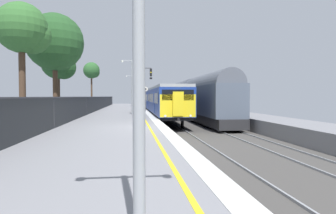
# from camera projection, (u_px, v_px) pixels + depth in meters

# --- Properties ---
(ground) EXTENTS (17.40, 110.00, 1.21)m
(ground) POSITION_uv_depth(u_px,v_px,m) (202.00, 137.00, 16.93)
(ground) COLOR gray
(commuter_train_at_platform) EXTENTS (2.83, 63.47, 3.81)m
(commuter_train_at_platform) POSITION_uv_depth(u_px,v_px,m) (151.00, 99.00, 53.30)
(commuter_train_at_platform) COLOR navy
(commuter_train_at_platform) RESTS_ON ground
(freight_train_adjacent_track) EXTENTS (2.60, 29.15, 4.82)m
(freight_train_adjacent_track) POSITION_uv_depth(u_px,v_px,m) (193.00, 97.00, 36.00)
(freight_train_adjacent_track) COLOR #232326
(freight_train_adjacent_track) RESTS_ON ground
(signal_gantry) EXTENTS (1.10, 0.24, 5.43)m
(signal_gantry) POSITION_uv_depth(u_px,v_px,m) (146.00, 84.00, 38.55)
(signal_gantry) COLOR #47474C
(signal_gantry) RESTS_ON ground
(speed_limit_sign) EXTENTS (0.59, 0.08, 2.85)m
(speed_limit_sign) POSITION_uv_depth(u_px,v_px,m) (145.00, 96.00, 33.68)
(speed_limit_sign) COLOR #59595B
(speed_limit_sign) RESTS_ON ground
(platform_lamp_mid) EXTENTS (2.00, 0.20, 5.21)m
(platform_lamp_mid) POSITION_uv_depth(u_px,v_px,m) (132.00, 82.00, 28.36)
(platform_lamp_mid) COLOR #93999E
(platform_lamp_mid) RESTS_ON ground
(platform_lamp_far) EXTENTS (2.00, 0.20, 5.51)m
(platform_lamp_far) POSITION_uv_depth(u_px,v_px,m) (132.00, 88.00, 53.49)
(platform_lamp_far) COLOR #93999E
(platform_lamp_far) RESTS_ON ground
(platform_back_fence) EXTENTS (0.07, 99.00, 1.69)m
(platform_back_fence) POSITION_uv_depth(u_px,v_px,m) (54.00, 112.00, 15.89)
(platform_back_fence) COLOR #282B2D
(platform_back_fence) RESTS_ON ground
(background_tree_left) EXTENTS (3.49, 3.36, 7.98)m
(background_tree_left) POSITION_uv_depth(u_px,v_px,m) (25.00, 31.00, 20.01)
(background_tree_left) COLOR #473323
(background_tree_left) RESTS_ON ground
(background_tree_centre) EXTENTS (2.91, 2.91, 7.87)m
(background_tree_centre) POSITION_uv_depth(u_px,v_px,m) (92.00, 71.00, 53.68)
(background_tree_centre) COLOR #473323
(background_tree_centre) RESTS_ON ground
(background_tree_right) EXTENTS (3.38, 3.26, 6.70)m
(background_tree_right) POSITION_uv_depth(u_px,v_px,m) (60.00, 64.00, 29.78)
(background_tree_right) COLOR #473323
(background_tree_right) RESTS_ON ground
(background_tree_back) EXTENTS (4.77, 4.77, 8.62)m
(background_tree_back) POSITION_uv_depth(u_px,v_px,m) (54.00, 44.00, 24.77)
(background_tree_back) COLOR #473323
(background_tree_back) RESTS_ON ground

